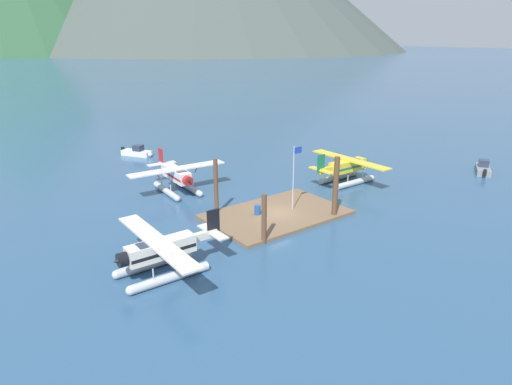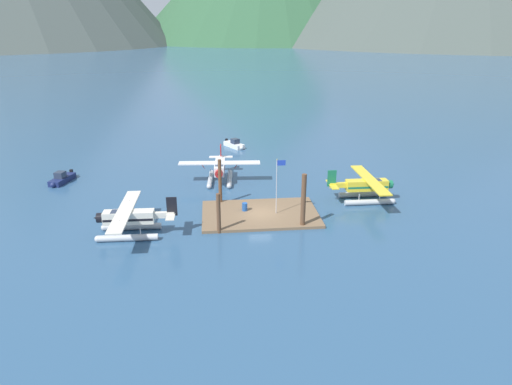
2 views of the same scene
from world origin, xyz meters
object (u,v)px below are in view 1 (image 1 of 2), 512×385
object	(u,v)px
seaplane_cream_port_aft	(161,254)
boat_grey_open_se	(483,168)
seaplane_yellow_stbd_fwd	(347,169)
fuel_drum	(258,210)
seaplane_white_bow_left	(177,178)
flagpole	(295,171)
boat_white_open_north	(138,152)

from	to	relation	value
seaplane_cream_port_aft	boat_grey_open_se	distance (m)	41.96
seaplane_yellow_stbd_fwd	fuel_drum	bearing A→B (deg)	-171.07
seaplane_white_bow_left	boat_grey_open_se	world-z (taller)	seaplane_white_bow_left
flagpole	fuel_drum	world-z (taller)	flagpole
flagpole	boat_white_open_north	xyz separation A→B (m)	(-3.00, 28.79, -3.58)
seaplane_white_bow_left	seaplane_cream_port_aft	world-z (taller)	same
seaplane_white_bow_left	fuel_drum	bearing A→B (deg)	-77.34
flagpole	seaplane_white_bow_left	xyz separation A→B (m)	(-5.83, 11.78, -2.49)
fuel_drum	flagpole	bearing A→B (deg)	-16.80
seaplane_white_bow_left	seaplane_yellow_stbd_fwd	size ratio (longest dim) A/B	1.01
seaplane_yellow_stbd_fwd	boat_white_open_north	world-z (taller)	seaplane_yellow_stbd_fwd
seaplane_cream_port_aft	seaplane_yellow_stbd_fwd	bearing A→B (deg)	14.20
flagpole	seaplane_yellow_stbd_fwd	distance (m)	11.63
flagpole	seaplane_yellow_stbd_fwd	size ratio (longest dim) A/B	0.58
fuel_drum	seaplane_yellow_stbd_fwd	xyz separation A→B (m)	(14.30, 2.25, 0.84)
seaplane_yellow_stbd_fwd	seaplane_cream_port_aft	world-z (taller)	same
flagpole	boat_grey_open_se	size ratio (longest dim) A/B	1.39
fuel_drum	seaplane_yellow_stbd_fwd	bearing A→B (deg)	8.93
seaplane_white_bow_left	boat_white_open_north	distance (m)	17.27
flagpole	seaplane_yellow_stbd_fwd	world-z (taller)	flagpole
seaplane_cream_port_aft	boat_grey_open_se	world-z (taller)	seaplane_cream_port_aft
fuel_drum	seaplane_cream_port_aft	xyz separation A→B (m)	(-11.53, -4.29, 0.84)
flagpole	boat_white_open_north	distance (m)	29.16
seaplane_white_bow_left	boat_white_open_north	bearing A→B (deg)	80.55
boat_grey_open_se	boat_white_open_north	size ratio (longest dim) A/B	1.00
flagpole	seaplane_yellow_stbd_fwd	xyz separation A→B (m)	(10.88, 3.28, -2.49)
fuel_drum	seaplane_cream_port_aft	bearing A→B (deg)	-159.59
flagpole	boat_white_open_north	size ratio (longest dim) A/B	1.39
seaplane_yellow_stbd_fwd	seaplane_cream_port_aft	xyz separation A→B (m)	(-25.83, -6.54, 0.00)
fuel_drum	seaplane_yellow_stbd_fwd	distance (m)	14.50
seaplane_yellow_stbd_fwd	seaplane_cream_port_aft	size ratio (longest dim) A/B	1.00
fuel_drum	seaplane_white_bow_left	bearing A→B (deg)	102.66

